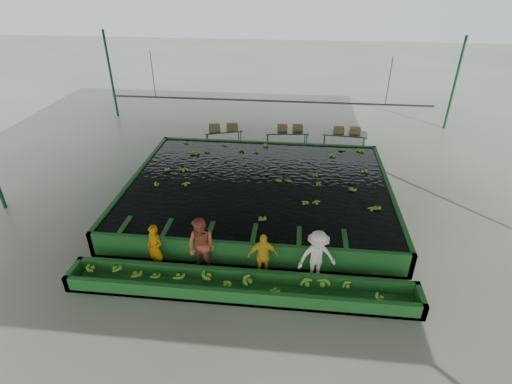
# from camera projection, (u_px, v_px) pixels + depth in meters

# --- Properties ---
(ground) EXTENTS (80.00, 80.00, 0.00)m
(ground) POSITION_uv_depth(u_px,v_px,m) (255.00, 223.00, 14.50)
(ground) COLOR gray
(ground) RESTS_ON ground
(shed_roof) EXTENTS (20.00, 22.00, 0.04)m
(shed_roof) POSITION_uv_depth(u_px,v_px,m) (254.00, 85.00, 12.01)
(shed_roof) COLOR gray
(shed_roof) RESTS_ON shed_posts
(shed_posts) EXTENTS (20.00, 22.00, 5.00)m
(shed_posts) POSITION_uv_depth(u_px,v_px,m) (254.00, 160.00, 13.25)
(shed_posts) COLOR #13492C
(shed_posts) RESTS_ON ground
(flotation_tank) EXTENTS (10.00, 8.00, 0.90)m
(flotation_tank) POSITION_uv_depth(u_px,v_px,m) (259.00, 192.00, 15.57)
(flotation_tank) COLOR #1D5F22
(flotation_tank) RESTS_ON ground
(tank_water) EXTENTS (9.70, 7.70, 0.00)m
(tank_water) POSITION_uv_depth(u_px,v_px,m) (259.00, 183.00, 15.37)
(tank_water) COLOR black
(tank_water) RESTS_ON flotation_tank
(sorting_trough) EXTENTS (10.00, 1.00, 0.50)m
(sorting_trough) POSITION_uv_depth(u_px,v_px,m) (240.00, 287.00, 11.27)
(sorting_trough) COLOR #1D5F22
(sorting_trough) RESTS_ON ground
(cableway_rail) EXTENTS (0.08, 0.08, 14.00)m
(cableway_rail) POSITION_uv_depth(u_px,v_px,m) (267.00, 101.00, 17.31)
(cableway_rail) COLOR #59605B
(cableway_rail) RESTS_ON shed_roof
(rail_hanger_left) EXTENTS (0.04, 0.04, 2.00)m
(rail_hanger_left) POSITION_uv_depth(u_px,v_px,m) (153.00, 74.00, 17.29)
(rail_hanger_left) COLOR #59605B
(rail_hanger_left) RESTS_ON shed_roof
(rail_hanger_right) EXTENTS (0.04, 0.04, 2.00)m
(rail_hanger_right) POSITION_uv_depth(u_px,v_px,m) (389.00, 81.00, 16.34)
(rail_hanger_right) COLOR #59605B
(rail_hanger_right) RESTS_ON shed_roof
(worker_a) EXTENTS (0.67, 0.58, 1.55)m
(worker_a) POSITION_uv_depth(u_px,v_px,m) (155.00, 248.00, 11.95)
(worker_a) COLOR #C47406
(worker_a) RESTS_ON ground
(worker_b) EXTENTS (1.12, 1.01, 1.89)m
(worker_b) POSITION_uv_depth(u_px,v_px,m) (202.00, 247.00, 11.73)
(worker_b) COLOR #B35238
(worker_b) RESTS_ON ground
(worker_c) EXTENTS (0.95, 0.54, 1.52)m
(worker_c) POSITION_uv_depth(u_px,v_px,m) (263.00, 256.00, 11.66)
(worker_c) COLOR yellow
(worker_c) RESTS_ON ground
(worker_d) EXTENTS (1.25, 0.92, 1.72)m
(worker_d) POSITION_uv_depth(u_px,v_px,m) (317.00, 257.00, 11.46)
(worker_d) COLOR white
(worker_d) RESTS_ON ground
(packing_table_left) EXTENTS (2.02, 1.32, 0.85)m
(packing_table_left) POSITION_uv_depth(u_px,v_px,m) (224.00, 138.00, 20.44)
(packing_table_left) COLOR #59605B
(packing_table_left) RESTS_ON ground
(packing_table_mid) EXTENTS (2.22, 1.09, 0.97)m
(packing_table_mid) POSITION_uv_depth(u_px,v_px,m) (287.00, 140.00, 20.04)
(packing_table_mid) COLOR #59605B
(packing_table_mid) RESTS_ON ground
(packing_table_right) EXTENTS (2.21, 1.05, 0.97)m
(packing_table_right) POSITION_uv_depth(u_px,v_px,m) (344.00, 142.00, 19.80)
(packing_table_right) COLOR #59605B
(packing_table_right) RESTS_ON ground
(box_stack_left) EXTENTS (1.50, 0.72, 0.31)m
(box_stack_left) POSITION_uv_depth(u_px,v_px,m) (223.00, 130.00, 20.15)
(box_stack_left) COLOR olive
(box_stack_left) RESTS_ON packing_table_left
(box_stack_mid) EXTENTS (1.28, 0.49, 0.27)m
(box_stack_mid) POSITION_uv_depth(u_px,v_px,m) (290.00, 130.00, 19.85)
(box_stack_mid) COLOR olive
(box_stack_mid) RESTS_ON packing_table_mid
(box_stack_right) EXTENTS (1.29, 0.38, 0.28)m
(box_stack_right) POSITION_uv_depth(u_px,v_px,m) (347.00, 133.00, 19.54)
(box_stack_right) COLOR olive
(box_stack_right) RESTS_ON packing_table_right
(floating_bananas) EXTENTS (8.72, 5.95, 0.12)m
(floating_bananas) POSITION_uv_depth(u_px,v_px,m) (261.00, 173.00, 16.06)
(floating_bananas) COLOR #68AE27
(floating_bananas) RESTS_ON tank_water
(trough_bananas) EXTENTS (9.52, 0.63, 0.13)m
(trough_bananas) POSITION_uv_depth(u_px,v_px,m) (240.00, 283.00, 11.20)
(trough_bananas) COLOR #68AE27
(trough_bananas) RESTS_ON sorting_trough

